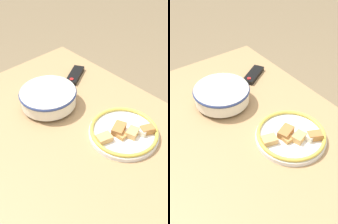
% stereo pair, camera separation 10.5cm
% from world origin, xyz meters
% --- Properties ---
extents(dining_table, '(1.29, 0.82, 0.76)m').
position_xyz_m(dining_table, '(0.00, 0.00, 0.66)').
color(dining_table, tan).
rests_on(dining_table, ground_plane).
extents(noodle_bowl, '(0.24, 0.24, 0.08)m').
position_xyz_m(noodle_bowl, '(-0.26, 0.02, 0.81)').
color(noodle_bowl, silver).
rests_on(noodle_bowl, dining_table).
extents(food_plate, '(0.27, 0.27, 0.05)m').
position_xyz_m(food_plate, '(0.08, 0.12, 0.78)').
color(food_plate, white).
rests_on(food_plate, dining_table).
extents(tv_remote, '(0.12, 0.16, 0.02)m').
position_xyz_m(tv_remote, '(-0.35, 0.25, 0.77)').
color(tv_remote, black).
rests_on(tv_remote, dining_table).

